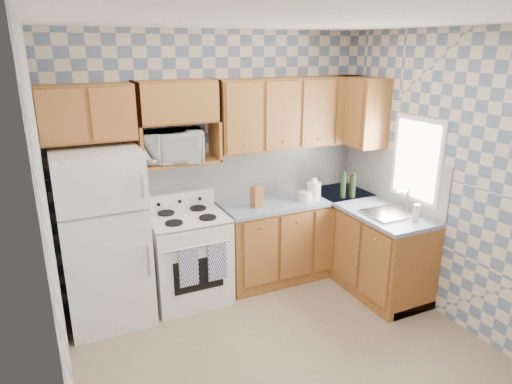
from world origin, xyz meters
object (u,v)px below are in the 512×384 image
refrigerator (104,238)px  microwave (174,146)px  electric_kettle (314,191)px  stove_body (189,258)px

refrigerator → microwave: 1.09m
refrigerator → electric_kettle: 2.23m
refrigerator → microwave: bearing=13.4°
electric_kettle → refrigerator: bearing=178.0°
stove_body → electric_kettle: bearing=-4.1°
refrigerator → microwave: (0.75, 0.18, 0.76)m
stove_body → electric_kettle: (1.42, -0.10, 0.57)m
stove_body → electric_kettle: 1.53m
refrigerator → stove_body: (0.80, 0.03, -0.39)m
refrigerator → electric_kettle: (2.23, -0.08, 0.18)m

